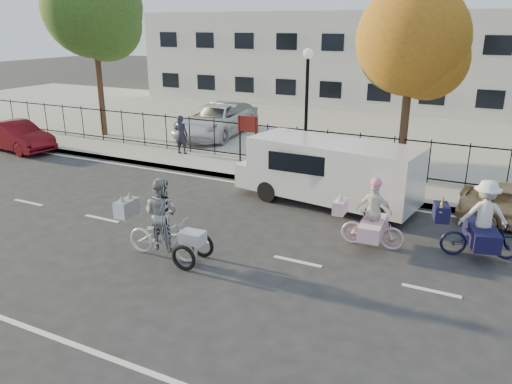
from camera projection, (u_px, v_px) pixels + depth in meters
The scene contains 19 objects.
ground at pixel (190, 238), 12.93m from camera, with size 120.00×120.00×0.00m, color #333334.
road_markings at pixel (190, 238), 12.92m from camera, with size 60.00×9.52×0.01m, color silver, non-canonical shape.
curb at pixel (272, 183), 17.17m from camera, with size 60.00×0.10×0.15m, color #A8A399.
sidewalk at pixel (284, 175), 18.06m from camera, with size 60.00×2.20×0.15m, color #A8A399.
parking_lot at pixel (354, 130), 25.59m from camera, with size 60.00×15.60×0.15m, color #A8A399.
iron_fence at pixel (296, 146), 18.73m from camera, with size 58.00×0.06×1.50m, color black, non-canonical shape.
building at pixel (399, 59), 33.12m from camera, with size 34.00×10.00×6.00m, color silver.
lamppost at pixel (307, 89), 17.47m from camera, with size 0.36×0.36×4.33m.
street_sign at pixel (248, 130), 19.01m from camera, with size 0.85×0.06×1.80m.
zebra_trike at pixel (162, 227), 11.65m from camera, with size 2.30×0.88×1.97m.
unicorn_bike at pixel (372, 222), 12.22m from camera, with size 1.79×1.25×1.80m.
bull_bike at pixel (481, 227), 11.67m from camera, with size 2.11×1.48×1.91m.
white_van at pixel (329, 170), 14.98m from camera, with size 5.76×2.57×1.97m.
red_sedan at pixel (17, 136), 21.62m from camera, with size 1.35×3.88×1.28m, color #610B12.
pedestrian at pixel (181, 135), 20.48m from camera, with size 0.58×0.38×1.59m, color black.
lot_car_b at pixel (214, 121), 23.64m from camera, with size 2.43×5.28×1.47m, color white.
lot_car_c at pixel (224, 119), 24.33m from camera, with size 1.52×4.36×1.44m, color #4B4E52.
tree_west at pixel (96, 12), 22.45m from camera, with size 4.47×4.47×8.20m.
tree_mid at pixel (417, 45), 15.97m from camera, with size 3.61×3.59×6.58m.
Camera 1 is at (6.85, -9.83, 5.29)m, focal length 35.00 mm.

